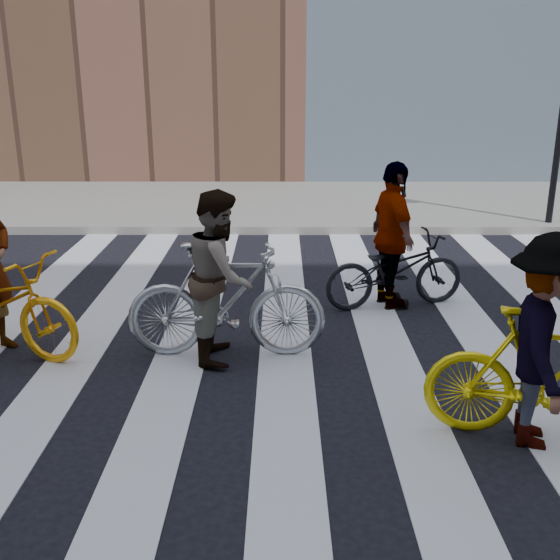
{
  "coord_description": "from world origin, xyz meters",
  "views": [
    {
      "loc": [
        -0.6,
        -6.57,
        2.88
      ],
      "look_at": [
        -0.61,
        0.3,
        0.66
      ],
      "focal_mm": 42.0,
      "sensor_mm": 36.0,
      "label": 1
    }
  ],
  "objects_px": {
    "bike_silver_mid": "(226,300)",
    "rider_right": "(545,343)",
    "bike_yellow_right": "(547,378)",
    "rider_rear": "(393,236)",
    "bike_dark_rear": "(395,270)",
    "rider_mid": "(220,276)"
  },
  "relations": [
    {
      "from": "bike_silver_mid",
      "to": "rider_right",
      "type": "distance_m",
      "value": 3.1
    },
    {
      "from": "bike_silver_mid",
      "to": "rider_right",
      "type": "relative_size",
      "value": 1.19
    },
    {
      "from": "bike_yellow_right",
      "to": "rider_rear",
      "type": "height_order",
      "value": "rider_rear"
    },
    {
      "from": "bike_silver_mid",
      "to": "rider_rear",
      "type": "height_order",
      "value": "rider_rear"
    },
    {
      "from": "bike_dark_rear",
      "to": "rider_rear",
      "type": "height_order",
      "value": "rider_rear"
    },
    {
      "from": "bike_dark_rear",
      "to": "rider_rear",
      "type": "relative_size",
      "value": 0.99
    },
    {
      "from": "bike_silver_mid",
      "to": "bike_yellow_right",
      "type": "xyz_separation_m",
      "value": [
        2.66,
        -1.65,
        -0.05
      ]
    },
    {
      "from": "rider_rear",
      "to": "bike_yellow_right",
      "type": "bearing_deg",
      "value": 179.33
    },
    {
      "from": "rider_right",
      "to": "rider_rear",
      "type": "distance_m",
      "value": 3.23
    },
    {
      "from": "bike_yellow_right",
      "to": "bike_dark_rear",
      "type": "relative_size",
      "value": 1.03
    },
    {
      "from": "rider_mid",
      "to": "rider_rear",
      "type": "height_order",
      "value": "rider_rear"
    },
    {
      "from": "bike_dark_rear",
      "to": "rider_mid",
      "type": "bearing_deg",
      "value": 113.02
    },
    {
      "from": "bike_dark_rear",
      "to": "bike_yellow_right",
      "type": "bearing_deg",
      "value": 178.47
    },
    {
      "from": "bike_silver_mid",
      "to": "rider_rear",
      "type": "bearing_deg",
      "value": -52.19
    },
    {
      "from": "bike_yellow_right",
      "to": "rider_right",
      "type": "relative_size",
      "value": 1.09
    },
    {
      "from": "bike_dark_rear",
      "to": "rider_mid",
      "type": "distance_m",
      "value": 2.57
    },
    {
      "from": "rider_right",
      "to": "bike_dark_rear",
      "type": "bearing_deg",
      "value": 25.03
    },
    {
      "from": "bike_yellow_right",
      "to": "rider_mid",
      "type": "height_order",
      "value": "rider_mid"
    },
    {
      "from": "bike_dark_rear",
      "to": "rider_rear",
      "type": "bearing_deg",
      "value": 76.51
    },
    {
      "from": "bike_yellow_right",
      "to": "rider_right",
      "type": "height_order",
      "value": "rider_right"
    },
    {
      "from": "bike_silver_mid",
      "to": "bike_dark_rear",
      "type": "relative_size",
      "value": 1.13
    },
    {
      "from": "bike_silver_mid",
      "to": "rider_right",
      "type": "height_order",
      "value": "rider_right"
    }
  ]
}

